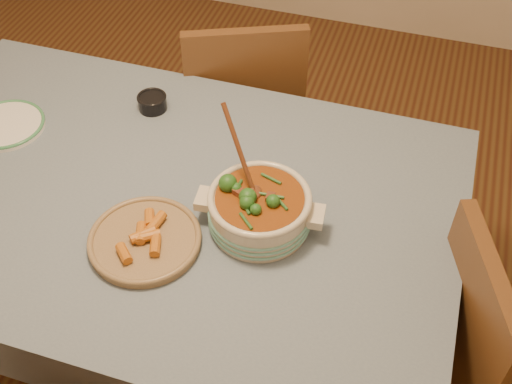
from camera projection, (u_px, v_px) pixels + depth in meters
The scene contains 8 objects.
floor at pixel (180, 336), 2.33m from camera, with size 4.50×4.50×0.00m, color #462214.
dining_table at pixel (160, 215), 1.85m from camera, with size 1.68×1.08×0.76m.
stew_casserole at pixel (259, 207), 1.66m from camera, with size 0.34×0.28×0.32m.
white_plate at pixel (6, 125), 1.97m from camera, with size 0.25×0.25×0.02m.
condiment_bowl at pixel (152, 101), 2.02m from camera, with size 0.09×0.09×0.05m.
fried_plate at pixel (145, 239), 1.65m from camera, with size 0.38×0.38×0.05m.
chair_far at pixel (244, 105), 2.44m from camera, with size 0.56×0.56×0.91m.
chair_right at pixel (495, 355), 1.71m from camera, with size 0.54×0.54×0.90m.
Camera 1 is at (0.63, -1.09, 2.05)m, focal length 45.00 mm.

